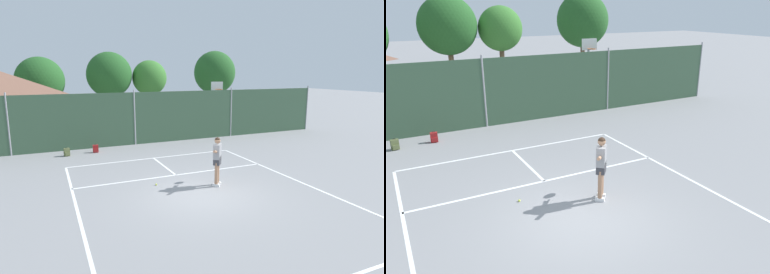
# 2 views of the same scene
# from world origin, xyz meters

# --- Properties ---
(ground_plane) EXTENTS (120.00, 120.00, 0.00)m
(ground_plane) POSITION_xyz_m (0.00, 0.00, 0.00)
(ground_plane) COLOR gray
(court_markings) EXTENTS (8.30, 11.10, 0.01)m
(court_markings) POSITION_xyz_m (0.00, 0.65, 0.00)
(court_markings) COLOR white
(court_markings) RESTS_ON ground
(chainlink_fence) EXTENTS (26.09, 0.09, 3.22)m
(chainlink_fence) POSITION_xyz_m (-0.00, 9.00, 1.54)
(chainlink_fence) COLOR #38563D
(chainlink_fence) RESTS_ON ground
(basketball_hoop) EXTENTS (0.90, 0.67, 3.55)m
(basketball_hoop) POSITION_xyz_m (6.32, 10.68, 2.31)
(basketball_hoop) COLOR #9E9EA3
(basketball_hoop) RESTS_ON ground
(treeline_backdrop) EXTENTS (27.53, 4.29, 6.65)m
(treeline_backdrop) POSITION_xyz_m (-1.47, 20.27, 3.98)
(treeline_backdrop) COLOR brown
(treeline_backdrop) RESTS_ON ground
(tennis_player) EXTENTS (0.90, 1.19, 1.85)m
(tennis_player) POSITION_xyz_m (0.96, 0.67, 1.11)
(tennis_player) COLOR silver
(tennis_player) RESTS_ON ground
(tennis_ball) EXTENTS (0.07, 0.07, 0.07)m
(tennis_ball) POSITION_xyz_m (-1.14, 1.60, 0.03)
(tennis_ball) COLOR #CCE033
(tennis_ball) RESTS_ON ground
(backpack_olive) EXTENTS (0.31, 0.28, 0.46)m
(backpack_olive) POSITION_xyz_m (-3.90, 7.73, 0.19)
(backpack_olive) COLOR #566038
(backpack_olive) RESTS_ON ground
(backpack_red) EXTENTS (0.29, 0.26, 0.46)m
(backpack_red) POSITION_xyz_m (-2.45, 7.91, 0.19)
(backpack_red) COLOR maroon
(backpack_red) RESTS_ON ground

